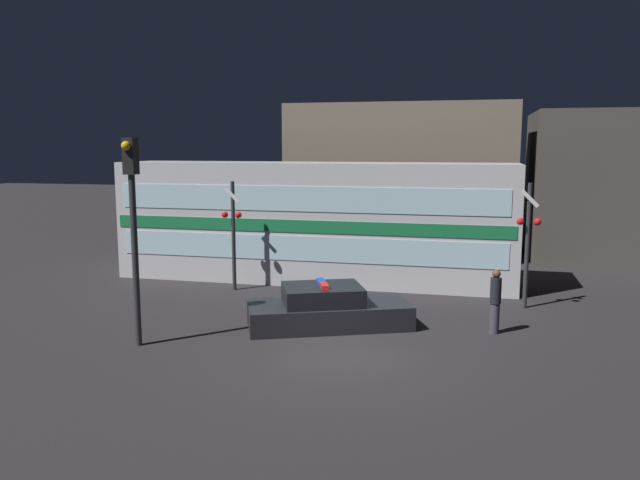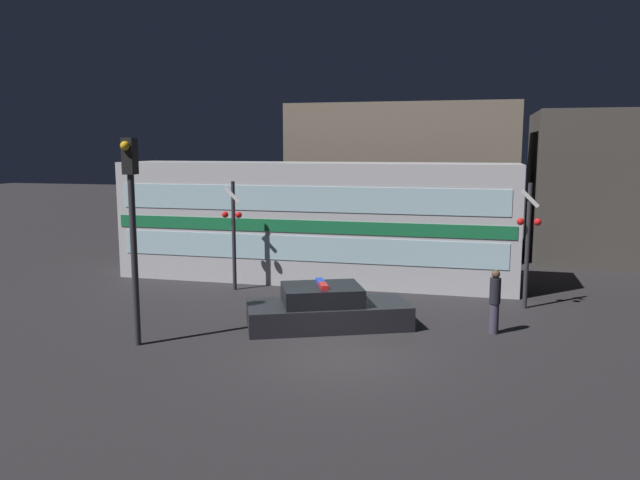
{
  "view_description": "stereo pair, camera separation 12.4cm",
  "coord_description": "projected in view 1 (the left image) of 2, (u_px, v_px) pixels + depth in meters",
  "views": [
    {
      "loc": [
        3.05,
        -14.37,
        5.07
      ],
      "look_at": [
        -1.79,
        5.37,
        2.01
      ],
      "focal_mm": 35.0,
      "sensor_mm": 36.0,
      "label": 1
    },
    {
      "loc": [
        3.17,
        -14.34,
        5.07
      ],
      "look_at": [
        -1.79,
        5.37,
        2.01
      ],
      "focal_mm": 35.0,
      "sensor_mm": 36.0,
      "label": 2
    }
  ],
  "objects": [
    {
      "name": "traffic_light_corner",
      "position": [
        133.0,
        215.0,
        15.55
      ],
      "size": [
        0.3,
        0.46,
        5.28
      ],
      "color": "#2D2D33",
      "rests_on": "ground_plane"
    },
    {
      "name": "ground_plane",
      "position": [
        339.0,
        355.0,
        15.28
      ],
      "size": [
        120.0,
        120.0,
        0.0
      ],
      "primitive_type": "plane",
      "color": "#262326"
    },
    {
      "name": "building_center",
      "position": [
        631.0,
        186.0,
        27.91
      ],
      "size": [
        8.62,
        6.52,
        6.6
      ],
      "color": "#47423D",
      "rests_on": "ground_plane"
    },
    {
      "name": "building_left",
      "position": [
        401.0,
        179.0,
        29.79
      ],
      "size": [
        10.48,
        4.56,
        7.01
      ],
      "color": "#726656",
      "rests_on": "ground_plane"
    },
    {
      "name": "police_car",
      "position": [
        327.0,
        310.0,
        17.66
      ],
      "size": [
        4.93,
        3.52,
        1.31
      ],
      "rotation": [
        0.0,
        0.0,
        0.4
      ],
      "color": "black",
      "rests_on": "ground_plane"
    },
    {
      "name": "crossing_signal_near",
      "position": [
        528.0,
        239.0,
        19.42
      ],
      "size": [
        0.74,
        0.32,
        3.96
      ],
      "color": "#2D2D33",
      "rests_on": "ground_plane"
    },
    {
      "name": "crossing_signal_far",
      "position": [
        233.0,
        230.0,
        21.92
      ],
      "size": [
        0.74,
        0.32,
        3.87
      ],
      "color": "#2D2D33",
      "rests_on": "ground_plane"
    },
    {
      "name": "pedestrian",
      "position": [
        495.0,
        301.0,
        16.96
      ],
      "size": [
        0.3,
        0.3,
        1.77
      ],
      "color": "#3F384C",
      "rests_on": "ground_plane"
    },
    {
      "name": "train",
      "position": [
        313.0,
        222.0,
        23.66
      ],
      "size": [
        14.96,
        2.88,
        4.47
      ],
      "color": "silver",
      "rests_on": "ground_plane"
    }
  ]
}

